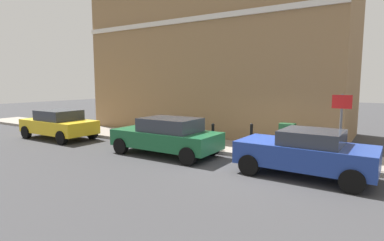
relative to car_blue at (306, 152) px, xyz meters
The scene contains 10 objects.
ground 1.58m from the car_blue, 81.60° to the left, with size 80.00×80.00×0.00m, color #38383A.
sidewalk 7.74m from the car_blue, 73.18° to the left, with size 2.34×30.00×0.15m, color gray.
corner_building 9.97m from the car_blue, 44.65° to the left, with size 6.21×13.99×9.75m.
car_blue is the anchor object (origin of this frame).
car_green 5.19m from the car_blue, 90.65° to the left, with size 1.91×4.28×1.47m.
car_yellow 11.89m from the car_blue, 90.84° to the left, with size 1.95×4.01×1.45m.
utility_cabinet 2.37m from the car_blue, 28.91° to the left, with size 0.46×0.61×1.15m.
bollard_near_cabinet 3.40m from the car_blue, 50.16° to the left, with size 0.14×0.14×1.04m.
bollard_far_kerb 4.12m from the car_blue, 71.43° to the left, with size 0.14×0.14×1.04m.
street_sign 1.90m from the car_blue, 25.97° to the right, with size 0.08×0.60×2.30m.
Camera 1 is at (-9.71, -3.42, 2.82)m, focal length 28.97 mm.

